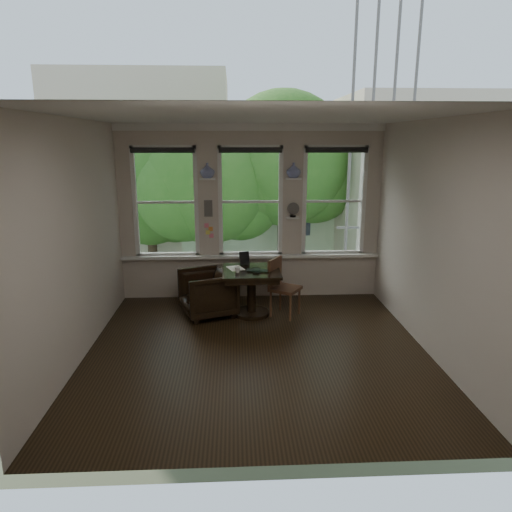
{
  "coord_description": "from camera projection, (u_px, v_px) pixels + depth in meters",
  "views": [
    {
      "loc": [
        -0.28,
        -5.61,
        2.73
      ],
      "look_at": [
        0.03,
        0.9,
        1.07
      ],
      "focal_mm": 32.0,
      "sensor_mm": 36.0,
      "label": 1
    }
  ],
  "objects": [
    {
      "name": "table",
      "position": [
        251.0,
        293.0,
        7.26
      ],
      "size": [
        0.9,
        0.9,
        0.75
      ],
      "primitive_type": null,
      "color": "black",
      "rests_on": "ground"
    },
    {
      "name": "vase_right",
      "position": [
        294.0,
        170.0,
        7.68
      ],
      "size": [
        0.24,
        0.24,
        0.25
      ],
      "primitive_type": "imported",
      "color": "white",
      "rests_on": "shelf_right"
    },
    {
      "name": "ground",
      "position": [
        257.0,
        350.0,
        6.11
      ],
      "size": [
        4.5,
        4.5,
        0.0
      ],
      "primitive_type": "plane",
      "color": "black",
      "rests_on": "ground"
    },
    {
      "name": "drinking_glass",
      "position": [
        256.0,
        271.0,
        6.96
      ],
      "size": [
        0.13,
        0.13,
        0.1
      ],
      "primitive_type": "imported",
      "rotation": [
        0.0,
        0.0,
        -0.05
      ],
      "color": "white",
      "rests_on": "table"
    },
    {
      "name": "window_left",
      "position": [
        166.0,
        202.0,
        7.8
      ],
      "size": [
        1.1,
        0.12,
        1.9
      ],
      "primitive_type": null,
      "color": "white",
      "rests_on": "ground"
    },
    {
      "name": "wall_back",
      "position": [
        251.0,
        213.0,
        7.92
      ],
      "size": [
        4.5,
        0.0,
        4.5
      ],
      "primitive_type": "plane",
      "rotation": [
        1.57,
        0.0,
        0.0
      ],
      "color": "beige",
      "rests_on": "ground"
    },
    {
      "name": "shelf_right",
      "position": [
        293.0,
        179.0,
        7.71
      ],
      "size": [
        0.26,
        0.16,
        0.03
      ],
      "primitive_type": "cube",
      "color": "white",
      "rests_on": "ground"
    },
    {
      "name": "sticky_notes",
      "position": [
        209.0,
        228.0,
        7.89
      ],
      "size": [
        0.16,
        0.01,
        0.24
      ],
      "primitive_type": null,
      "color": "pink",
      "rests_on": "ground"
    },
    {
      "name": "mug",
      "position": [
        237.0,
        270.0,
        7.02
      ],
      "size": [
        0.11,
        0.11,
        0.09
      ],
      "primitive_type": "imported",
      "rotation": [
        0.0,
        0.0,
        0.27
      ],
      "color": "white",
      "rests_on": "table"
    },
    {
      "name": "wall_right",
      "position": [
        432.0,
        239.0,
        5.85
      ],
      "size": [
        0.0,
        4.5,
        4.5
      ],
      "primitive_type": "plane",
      "rotation": [
        1.57,
        0.0,
        -1.57
      ],
      "color": "beige",
      "rests_on": "ground"
    },
    {
      "name": "wall_left",
      "position": [
        76.0,
        243.0,
        5.64
      ],
      "size": [
        0.0,
        4.5,
        4.5
      ],
      "primitive_type": "plane",
      "rotation": [
        1.57,
        0.0,
        1.57
      ],
      "color": "beige",
      "rests_on": "ground"
    },
    {
      "name": "wall_front",
      "position": [
        272.0,
        302.0,
        3.57
      ],
      "size": [
        4.5,
        0.0,
        4.5
      ],
      "primitive_type": "plane",
      "rotation": [
        -1.57,
        0.0,
        0.0
      ],
      "color": "beige",
      "rests_on": "ground"
    },
    {
      "name": "tablet",
      "position": [
        244.0,
        258.0,
        7.43
      ],
      "size": [
        0.17,
        0.11,
        0.22
      ],
      "primitive_type": "cube",
      "rotation": [
        -0.26,
        0.0,
        0.23
      ],
      "color": "black",
      "rests_on": "table"
    },
    {
      "name": "papers",
      "position": [
        236.0,
        268.0,
        7.26
      ],
      "size": [
        0.31,
        0.36,
        0.0
      ],
      "primitive_type": "cube",
      "rotation": [
        0.0,
        0.0,
        0.36
      ],
      "color": "silver",
      "rests_on": "table"
    },
    {
      "name": "shelf_left",
      "position": [
        207.0,
        179.0,
        7.64
      ],
      "size": [
        0.26,
        0.16,
        0.03
      ],
      "primitive_type": "cube",
      "color": "white",
      "rests_on": "ground"
    },
    {
      "name": "window_center",
      "position": [
        250.0,
        202.0,
        7.87
      ],
      "size": [
        1.1,
        0.12,
        1.9
      ],
      "primitive_type": null,
      "color": "white",
      "rests_on": "ground"
    },
    {
      "name": "cushion_red",
      "position": [
        207.0,
        288.0,
        7.23
      ],
      "size": [
        0.45,
        0.45,
        0.06
      ],
      "primitive_type": "cube",
      "color": "maroon",
      "rests_on": "armchair_left"
    },
    {
      "name": "ceiling",
      "position": [
        257.0,
        117.0,
        5.37
      ],
      "size": [
        4.5,
        4.5,
        0.0
      ],
      "primitive_type": "plane",
      "rotation": [
        3.14,
        0.0,
        0.0
      ],
      "color": "silver",
      "rests_on": "ground"
    },
    {
      "name": "desk_fan",
      "position": [
        293.0,
        212.0,
        7.83
      ],
      "size": [
        0.2,
        0.2,
        0.24
      ],
      "primitive_type": null,
      "color": "#59544F",
      "rests_on": "ground"
    },
    {
      "name": "armchair_left",
      "position": [
        208.0,
        293.0,
        7.25
      ],
      "size": [
        1.03,
        1.02,
        0.74
      ],
      "primitive_type": "imported",
      "rotation": [
        0.0,
        0.0,
        -1.22
      ],
      "color": "black",
      "rests_on": "ground"
    },
    {
      "name": "intercom",
      "position": [
        208.0,
        208.0,
        7.8
      ],
      "size": [
        0.14,
        0.06,
        0.28
      ],
      "primitive_type": "cube",
      "color": "#59544F",
      "rests_on": "ground"
    },
    {
      "name": "laptop",
      "position": [
        257.0,
        272.0,
        7.03
      ],
      "size": [
        0.37,
        0.28,
        0.03
      ],
      "primitive_type": "imported",
      "rotation": [
        0.0,
        0.0,
        -0.18
      ],
      "color": "black",
      "rests_on": "table"
    },
    {
      "name": "side_chair_right",
      "position": [
        285.0,
        288.0,
        7.21
      ],
      "size": [
        0.58,
        0.58,
        0.92
      ],
      "primitive_type": null,
      "rotation": [
        0.0,
        0.0,
        1.01
      ],
      "color": "#3F2816",
      "rests_on": "ground"
    },
    {
      "name": "vase_left",
      "position": [
        207.0,
        170.0,
        7.61
      ],
      "size": [
        0.24,
        0.24,
        0.25
      ],
      "primitive_type": "imported",
      "color": "white",
      "rests_on": "shelf_left"
    },
    {
      "name": "window_right",
      "position": [
        334.0,
        201.0,
        7.94
      ],
      "size": [
        1.1,
        0.12,
        1.9
      ],
      "primitive_type": null,
      "color": "white",
      "rests_on": "ground"
    }
  ]
}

